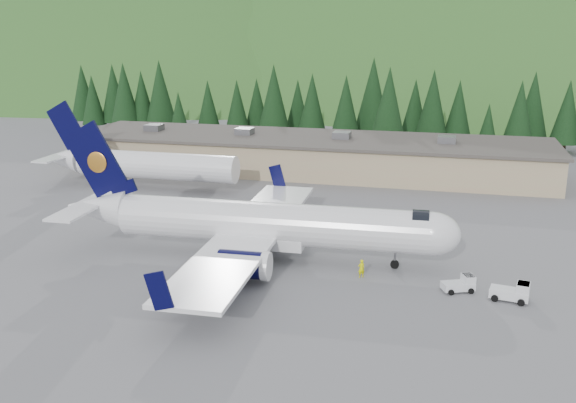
{
  "coord_description": "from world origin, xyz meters",
  "views": [
    {
      "loc": [
        15.36,
        -54.34,
        21.05
      ],
      "look_at": [
        0.0,
        6.0,
        4.0
      ],
      "focal_mm": 40.0,
      "sensor_mm": 36.0,
      "label": 1
    }
  ],
  "objects_px": {
    "second_airliner": "(137,164)",
    "baggage_tug_a": "(461,284)",
    "airliner": "(260,224)",
    "baggage_tug_b": "(513,292)",
    "ramp_worker": "(361,268)",
    "terminal_building": "(308,154)"
  },
  "relations": [
    {
      "from": "airliner",
      "to": "ramp_worker",
      "type": "distance_m",
      "value": 10.41
    },
    {
      "from": "baggage_tug_b",
      "to": "ramp_worker",
      "type": "bearing_deg",
      "value": -178.64
    },
    {
      "from": "terminal_building",
      "to": "ramp_worker",
      "type": "xyz_separation_m",
      "value": [
        13.71,
        -40.45,
        -1.81
      ]
    },
    {
      "from": "baggage_tug_a",
      "to": "baggage_tug_b",
      "type": "xyz_separation_m",
      "value": [
        4.01,
        -0.94,
        0.1
      ]
    },
    {
      "from": "second_airliner",
      "to": "terminal_building",
      "type": "xyz_separation_m",
      "value": [
        19.91,
        16.0,
        -0.7
      ]
    },
    {
      "from": "airliner",
      "to": "second_airliner",
      "type": "xyz_separation_m",
      "value": [
        -23.82,
        22.04,
        -0.01
      ]
    },
    {
      "from": "baggage_tug_b",
      "to": "ramp_worker",
      "type": "relative_size",
      "value": 1.95
    },
    {
      "from": "airliner",
      "to": "second_airliner",
      "type": "distance_m",
      "value": 32.45
    },
    {
      "from": "airliner",
      "to": "baggage_tug_b",
      "type": "bearing_deg",
      "value": -13.03
    },
    {
      "from": "baggage_tug_a",
      "to": "ramp_worker",
      "type": "height_order",
      "value": "ramp_worker"
    },
    {
      "from": "airliner",
      "to": "second_airliner",
      "type": "height_order",
      "value": "airliner"
    },
    {
      "from": "baggage_tug_a",
      "to": "second_airliner",
      "type": "bearing_deg",
      "value": 125.65
    },
    {
      "from": "terminal_building",
      "to": "airliner",
      "type": "bearing_deg",
      "value": -84.13
    },
    {
      "from": "airliner",
      "to": "ramp_worker",
      "type": "xyz_separation_m",
      "value": [
        9.8,
        -2.41,
        -2.52
      ]
    },
    {
      "from": "baggage_tug_a",
      "to": "baggage_tug_b",
      "type": "height_order",
      "value": "baggage_tug_b"
    },
    {
      "from": "second_airliner",
      "to": "baggage_tug_a",
      "type": "bearing_deg",
      "value": -31.18
    },
    {
      "from": "second_airliner",
      "to": "baggage_tug_a",
      "type": "xyz_separation_m",
      "value": [
        41.97,
        -25.4,
        -2.71
      ]
    },
    {
      "from": "airliner",
      "to": "ramp_worker",
      "type": "bearing_deg",
      "value": -15.87
    },
    {
      "from": "second_airliner",
      "to": "terminal_building",
      "type": "bearing_deg",
      "value": 38.78
    },
    {
      "from": "ramp_worker",
      "to": "second_airliner",
      "type": "bearing_deg",
      "value": -67.91
    },
    {
      "from": "second_airliner",
      "to": "terminal_building",
      "type": "distance_m",
      "value": 25.55
    },
    {
      "from": "second_airliner",
      "to": "baggage_tug_a",
      "type": "relative_size",
      "value": 9.57
    }
  ]
}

